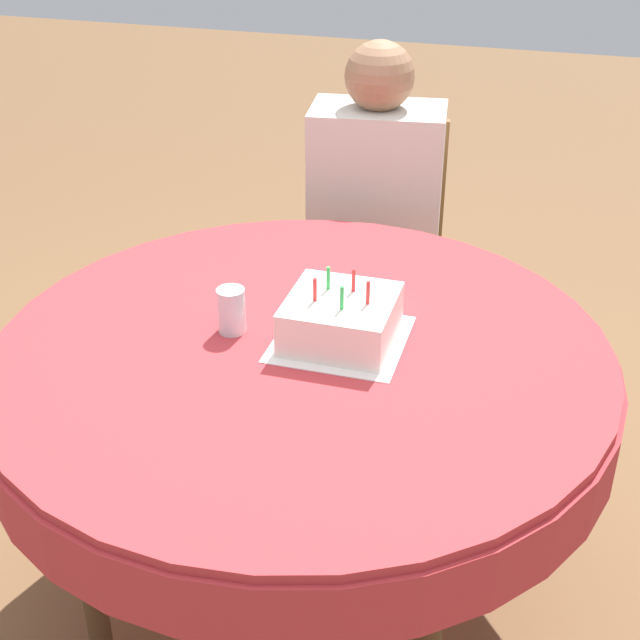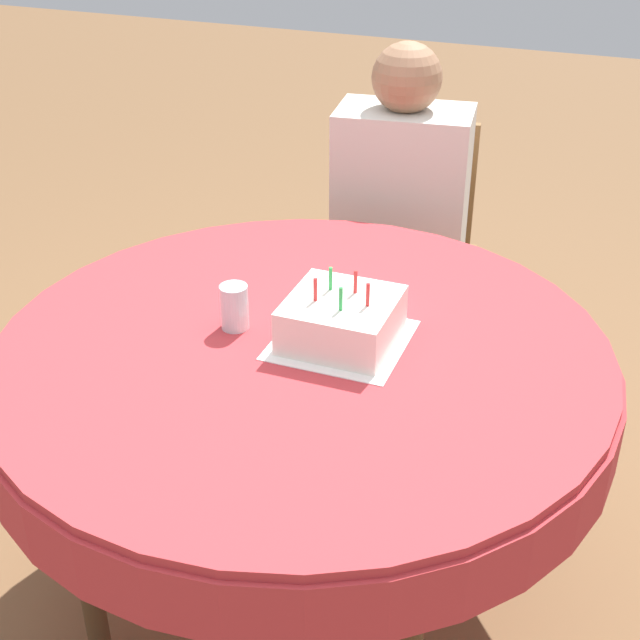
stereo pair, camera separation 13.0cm
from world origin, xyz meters
name	(u,v)px [view 1 (the left image)]	position (x,y,z in m)	size (l,w,h in m)	color
ground_plane	(305,594)	(0.00, 0.00, 0.00)	(12.00, 12.00, 0.00)	brown
dining_table	(302,378)	(0.00, 0.00, 0.65)	(1.32, 1.32, 0.74)	#BC3338
chair	(376,248)	(-0.07, 1.03, 0.48)	(0.51, 0.51, 0.87)	brown
person	(375,197)	(-0.06, 0.93, 0.70)	(0.42, 0.37, 1.15)	#9E7051
napkin	(341,339)	(0.07, 0.04, 0.74)	(0.27, 0.27, 0.00)	white
birthday_cake	(341,319)	(0.07, 0.04, 0.79)	(0.22, 0.22, 0.15)	white
drinking_glass	(231,310)	(-0.16, 0.01, 0.79)	(0.06, 0.06, 0.10)	silver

